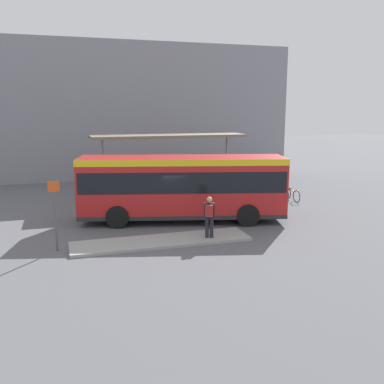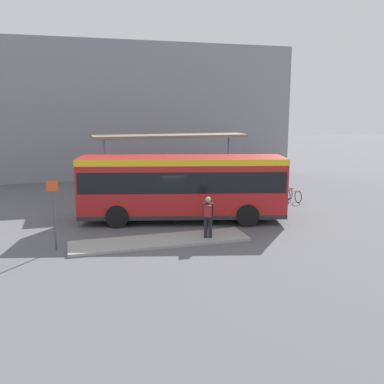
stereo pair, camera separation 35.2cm
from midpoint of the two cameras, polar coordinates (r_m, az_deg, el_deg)
ground_plane at (r=21.57m, az=-0.81°, el=-3.87°), size 120.00×120.00×0.00m
curb_island at (r=18.20m, az=-3.69°, el=-6.54°), size 7.55×1.80×0.12m
city_bus at (r=21.17m, az=-0.80°, el=1.06°), size 10.32×4.86×3.23m
pedestrian_waiting at (r=18.14m, az=2.70°, el=-3.03°), size 0.53×0.56×1.79m
bicycle_orange at (r=26.83m, az=13.75°, el=-0.38°), size 0.48×1.77×0.76m
bicycle_black at (r=27.41m, az=12.57°, el=-0.19°), size 0.48×1.54×0.67m
bicycle_green at (r=28.03m, az=11.65°, el=0.19°), size 0.48×1.76×0.76m
station_shelter at (r=27.19m, az=-2.73°, el=7.36°), size 9.55×3.01×3.97m
potted_planter_near_shelter at (r=26.15m, az=3.02°, el=0.34°), size 0.87×0.87×1.34m
platform_sign at (r=17.58m, az=-17.40°, el=-2.60°), size 0.44×0.08×2.80m
station_building at (r=40.81m, az=-10.63°, el=10.60°), size 29.56×13.34×10.72m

